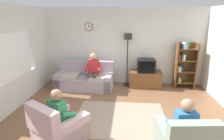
# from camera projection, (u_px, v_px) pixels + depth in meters

# --- Properties ---
(ground_plane) EXTENTS (12.00, 12.00, 0.00)m
(ground_plane) POSITION_uv_depth(u_px,v_px,m) (120.00, 120.00, 4.38)
(ground_plane) COLOR brown
(back_wall_assembly) EXTENTS (6.20, 0.17, 2.70)m
(back_wall_assembly) POSITION_uv_depth(u_px,v_px,m) (123.00, 47.00, 6.54)
(back_wall_assembly) COLOR silver
(back_wall_assembly) RESTS_ON ground_plane
(couch) EXTENTS (1.93, 0.95, 0.90)m
(couch) POSITION_uv_depth(u_px,v_px,m) (85.00, 79.00, 6.24)
(couch) COLOR #A899A8
(couch) RESTS_ON ground_plane
(tv_stand) EXTENTS (1.10, 0.56, 0.56)m
(tv_stand) POSITION_uv_depth(u_px,v_px,m) (145.00, 79.00, 6.39)
(tv_stand) COLOR brown
(tv_stand) RESTS_ON ground_plane
(tv) EXTENTS (0.60, 0.49, 0.44)m
(tv) POSITION_uv_depth(u_px,v_px,m) (146.00, 66.00, 6.22)
(tv) COLOR black
(tv) RESTS_ON tv_stand
(bookshelf) EXTENTS (0.68, 0.36, 1.58)m
(bookshelf) POSITION_uv_depth(u_px,v_px,m) (184.00, 64.00, 6.19)
(bookshelf) COLOR brown
(bookshelf) RESTS_ON ground_plane
(floor_lamp) EXTENTS (0.28, 0.28, 1.85)m
(floor_lamp) POSITION_uv_depth(u_px,v_px,m) (128.00, 45.00, 6.20)
(floor_lamp) COLOR black
(floor_lamp) RESTS_ON ground_plane
(armchair_near_window) EXTENTS (1.14, 1.17, 0.90)m
(armchair_near_window) POSITION_uv_depth(u_px,v_px,m) (59.00, 129.00, 3.53)
(armchair_near_window) COLOR beige
(armchair_near_window) RESTS_ON ground_plane
(area_rug) EXTENTS (2.20, 1.70, 0.01)m
(area_rug) POSITION_uv_depth(u_px,v_px,m) (120.00, 118.00, 4.45)
(area_rug) COLOR gray
(area_rug) RESTS_ON ground_plane
(person_on_couch) EXTENTS (0.52, 0.55, 1.24)m
(person_on_couch) POSITION_uv_depth(u_px,v_px,m) (93.00, 70.00, 6.00)
(person_on_couch) COLOR red
(person_on_couch) RESTS_ON ground_plane
(person_in_left_armchair) EXTENTS (0.61, 0.64, 1.12)m
(person_in_left_armchair) POSITION_uv_depth(u_px,v_px,m) (62.00, 113.00, 3.51)
(person_in_left_armchair) COLOR #338C59
(person_in_left_armchair) RESTS_ON ground_plane
(person_in_right_armchair) EXTENTS (0.54, 0.56, 1.12)m
(person_in_right_armchair) POSITION_uv_depth(u_px,v_px,m) (183.00, 124.00, 3.14)
(person_in_right_armchair) COLOR #3372B2
(person_in_right_armchair) RESTS_ON ground_plane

